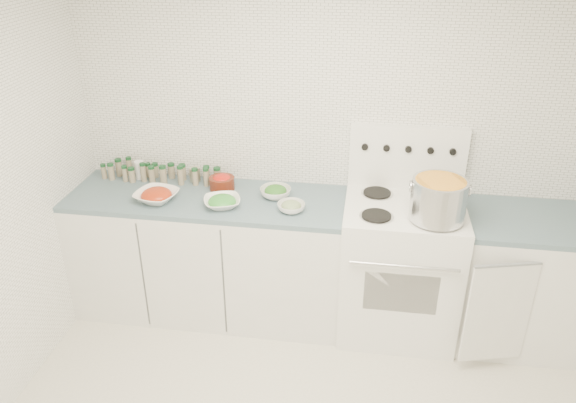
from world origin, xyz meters
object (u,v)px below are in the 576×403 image
object	(u,v)px
stove	(399,264)
stock_pot	(439,198)
bowl_tomato	(156,195)
bowl_snowpea	(222,202)

from	to	relation	value
stove	stock_pot	bearing A→B (deg)	-43.18
bowl_tomato	bowl_snowpea	distance (m)	0.44
stove	bowl_tomato	xyz separation A→B (m)	(-1.61, -0.10, 0.44)
bowl_tomato	bowl_snowpea	bearing A→B (deg)	-1.78
stove	stock_pot	distance (m)	0.63
bowl_tomato	bowl_snowpea	size ratio (longest dim) A/B	1.08
stove	stock_pot	size ratio (longest dim) A/B	3.89
stove	stock_pot	world-z (taller)	stove
stock_pot	bowl_snowpea	size ratio (longest dim) A/B	1.18
bowl_tomato	bowl_snowpea	world-z (taller)	bowl_tomato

